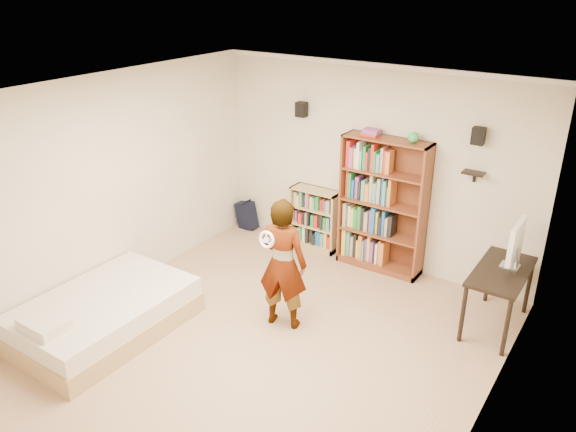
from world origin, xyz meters
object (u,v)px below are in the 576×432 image
Objects in this scene: low_bookshelf at (315,219)px; person at (282,264)px; daybed at (105,310)px; computer_desk at (497,298)px; tall_bookshelf at (383,206)px.

person is (0.71, -1.87, 0.32)m from low_bookshelf.
daybed is at bearing -105.04° from low_bookshelf.
person reaches higher than computer_desk.
low_bookshelf is at bearing -83.19° from person.
computer_desk is at bearing 35.30° from daybed.
person is (-0.33, -1.84, -0.14)m from tall_bookshelf.
computer_desk is at bearing -11.83° from low_bookshelf.
tall_bookshelf is 1.70× the size of computer_desk.
person is (-2.03, -1.29, 0.41)m from computer_desk.
low_bookshelf is 0.84× the size of computer_desk.
low_bookshelf is 2.03m from person.
computer_desk is 0.56× the size of daybed.
tall_bookshelf is 1.18× the size of person.
tall_bookshelf reaches higher than person.
low_bookshelf reaches higher than computer_desk.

